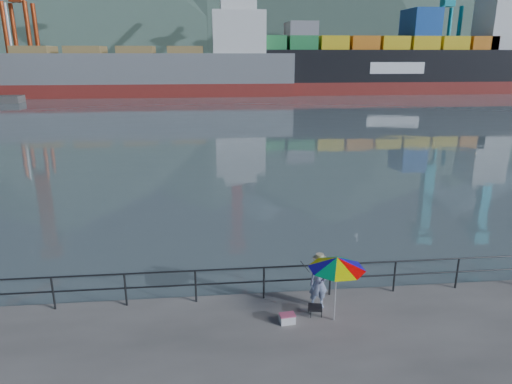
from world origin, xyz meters
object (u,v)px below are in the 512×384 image
fisherman (319,283)px  container_ship (397,60)px  beach_umbrella (337,263)px  cooler_bag (287,319)px  bulk_carrier (156,70)px

fisherman → container_ship: (32.40, 74.53, 5.11)m
fisherman → beach_umbrella: beach_umbrella is taller
beach_umbrella → cooler_bag: size_ratio=4.86×
fisherman → container_ship: size_ratio=0.03×
cooler_bag → fisherman: bearing=29.2°
cooler_bag → container_ship: 82.53m
fisherman → container_ship: container_ship is taller
container_ship → bulk_carrier: bearing=-178.1°
cooler_bag → bulk_carrier: size_ratio=0.01×
beach_umbrella → cooler_bag: (-1.29, -0.01, -1.59)m
fisherman → cooler_bag: fisherman is taller
cooler_bag → bulk_carrier: 74.68m
cooler_bag → container_ship: container_ship is taller
bulk_carrier → fisherman: bearing=-80.6°
fisherman → cooler_bag: 1.40m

